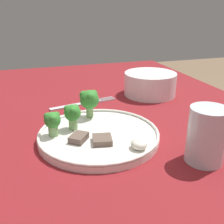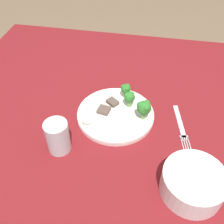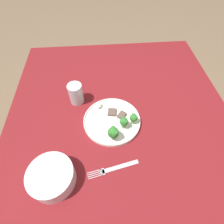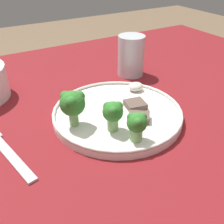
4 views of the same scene
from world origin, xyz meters
name	(u,v)px [view 3 (image 3 of 4)]	position (x,y,z in m)	size (l,w,h in m)	color
ground_plane	(117,183)	(0.00, 0.00, 0.00)	(8.00, 8.00, 0.00)	#7F664C
table	(121,142)	(0.00, 0.00, 0.67)	(1.32, 1.01, 0.76)	maroon
dinner_plate	(112,121)	(0.05, 0.04, 0.77)	(0.25, 0.25, 0.02)	white
fork	(114,169)	(-0.15, 0.05, 0.76)	(0.06, 0.19, 0.00)	silver
cream_bowl	(52,177)	(-0.18, 0.26, 0.79)	(0.15, 0.15, 0.07)	white
drinking_glass	(76,94)	(0.19, 0.19, 0.81)	(0.07, 0.07, 0.10)	silver
broccoli_floret_near_rim_left	(134,118)	(0.03, -0.05, 0.80)	(0.03, 0.03, 0.05)	#7FA866
broccoli_floret_center_left	(113,133)	(-0.03, 0.04, 0.82)	(0.04, 0.04, 0.07)	#7FA866
broccoli_floret_back_left	(124,122)	(0.02, -0.01, 0.81)	(0.04, 0.03, 0.05)	#7FA866
meat_slice_front_slice	(122,115)	(0.07, -0.01, 0.78)	(0.05, 0.04, 0.01)	brown
meat_slice_middle_slice	(112,112)	(0.09, 0.03, 0.78)	(0.04, 0.04, 0.01)	brown
sauce_dollop	(99,105)	(0.13, 0.09, 0.78)	(0.03, 0.03, 0.02)	silver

